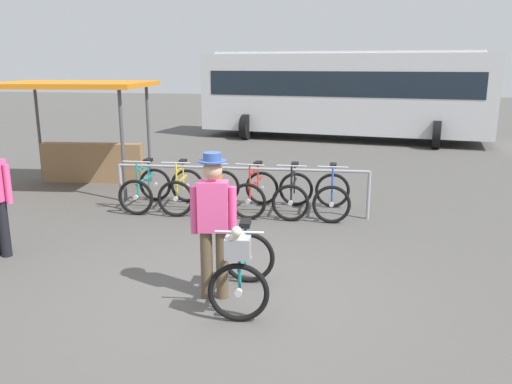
% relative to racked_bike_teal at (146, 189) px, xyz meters
% --- Properties ---
extents(ground_plane, '(80.00, 80.00, 0.00)m').
position_rel_racked_bike_teal_xyz_m(ground_plane, '(2.50, -3.53, -0.37)').
color(ground_plane, '#514F4C').
extents(bike_rack_rail, '(4.60, 0.30, 0.88)m').
position_rel_racked_bike_teal_xyz_m(bike_rack_rail, '(1.86, -0.08, 0.33)').
color(bike_rack_rail, '#99999E').
rests_on(bike_rack_rail, ground).
extents(racked_bike_teal, '(0.70, 1.11, 0.97)m').
position_rel_racked_bike_teal_xyz_m(racked_bike_teal, '(0.00, 0.00, 0.00)').
color(racked_bike_teal, black).
rests_on(racked_bike_teal, ground).
extents(racked_bike_yellow, '(0.79, 1.17, 0.97)m').
position_rel_racked_bike_teal_xyz_m(racked_bike_yellow, '(0.70, 0.04, 0.00)').
color(racked_bike_yellow, black).
rests_on(racked_bike_yellow, ground).
extents(racked_bike_orange, '(0.74, 1.16, 0.98)m').
position_rel_racked_bike_teal_xyz_m(racked_bike_orange, '(1.40, 0.07, 0.00)').
color(racked_bike_orange, black).
rests_on(racked_bike_orange, ground).
extents(racked_bike_red, '(0.73, 1.13, 0.97)m').
position_rel_racked_bike_teal_xyz_m(racked_bike_red, '(2.10, 0.11, 0.00)').
color(racked_bike_red, black).
rests_on(racked_bike_red, ground).
extents(racked_bike_black, '(0.68, 1.12, 0.97)m').
position_rel_racked_bike_teal_xyz_m(racked_bike_black, '(2.80, 0.15, -0.00)').
color(racked_bike_black, black).
rests_on(racked_bike_black, ground).
extents(racked_bike_blue, '(0.70, 1.14, 0.98)m').
position_rel_racked_bike_teal_xyz_m(racked_bike_blue, '(3.50, 0.19, 0.00)').
color(racked_bike_blue, black).
rests_on(racked_bike_blue, ground).
extents(featured_bicycle, '(0.77, 1.23, 1.09)m').
position_rel_racked_bike_teal_xyz_m(featured_bicycle, '(2.69, -3.67, 0.12)').
color(featured_bicycle, black).
rests_on(featured_bicycle, ground).
extents(person_with_featured_bike, '(0.53, 0.32, 1.72)m').
position_rel_racked_bike_teal_xyz_m(person_with_featured_bike, '(2.32, -3.53, 0.58)').
color(person_with_featured_bike, brown).
rests_on(person_with_featured_bike, ground).
extents(bus_distant, '(10.25, 4.31, 3.08)m').
position_rel_racked_bike_teal_xyz_m(bus_distant, '(3.36, 10.06, 1.37)').
color(bus_distant, silver).
rests_on(bus_distant, ground).
extents(market_stall, '(3.34, 2.63, 2.30)m').
position_rel_racked_bike_teal_xyz_m(market_stall, '(-2.02, 1.45, 1.03)').
color(market_stall, '#4C4C51').
rests_on(market_stall, ground).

